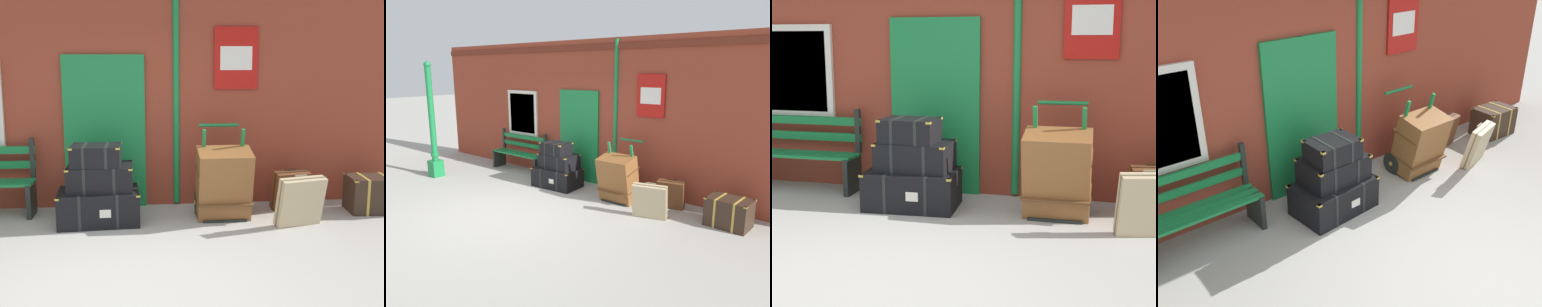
{
  "view_description": "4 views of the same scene",
  "coord_description": "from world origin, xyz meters",
  "views": [
    {
      "loc": [
        0.22,
        -4.54,
        2.07
      ],
      "look_at": [
        0.81,
        1.6,
        0.89
      ],
      "focal_mm": 47.53,
      "sensor_mm": 36.0,
      "label": 1
    },
    {
      "loc": [
        4.95,
        -4.22,
        2.55
      ],
      "look_at": [
        0.36,
        1.56,
        0.88
      ],
      "focal_mm": 34.74,
      "sensor_mm": 36.0,
      "label": 2
    },
    {
      "loc": [
        1.68,
        -3.95,
        1.81
      ],
      "look_at": [
        0.18,
        1.95,
        0.59
      ],
      "focal_mm": 52.05,
      "sensor_mm": 36.0,
      "label": 3
    },
    {
      "loc": [
        -3.33,
        -2.18,
        3.24
      ],
      "look_at": [
        0.07,
        1.91,
        0.6
      ],
      "focal_mm": 42.02,
      "sensor_mm": 36.0,
      "label": 4
    }
  ],
  "objects": [
    {
      "name": "corner_trunk",
      "position": [
        3.31,
        1.86,
        0.24
      ],
      "size": [
        0.72,
        0.53,
        0.49
      ],
      "color": "#332319",
      "rests_on": "ground"
    },
    {
      "name": "suitcase_beige",
      "position": [
        2.21,
        2.03,
        0.28
      ],
      "size": [
        0.53,
        0.36,
        0.57
      ],
      "color": "brown",
      "rests_on": "ground"
    },
    {
      "name": "lamp_post",
      "position": [
        -3.22,
        0.48,
        1.03
      ],
      "size": [
        0.28,
        0.28,
        2.74
      ],
      "color": "#197A3D",
      "rests_on": "ground"
    },
    {
      "name": "steamer_trunk_middle",
      "position": [
        -0.33,
        1.75,
        0.58
      ],
      "size": [
        0.81,
        0.55,
        0.33
      ],
      "color": "black",
      "rests_on": "steamer_trunk_base"
    },
    {
      "name": "suitcase_tan",
      "position": [
        2.13,
        1.33,
        0.32
      ],
      "size": [
        0.64,
        0.41,
        0.65
      ],
      "color": "tan",
      "rests_on": "ground"
    },
    {
      "name": "large_brown_trunk",
      "position": [
        1.23,
        1.71,
        0.48
      ],
      "size": [
        0.7,
        0.61,
        0.95
      ],
      "color": "brown",
      "rests_on": "ground"
    },
    {
      "name": "brick_facade",
      "position": [
        -0.02,
        2.6,
        1.6
      ],
      "size": [
        10.4,
        0.35,
        3.2
      ],
      "color": "brown",
      "rests_on": "ground"
    },
    {
      "name": "platform_bench",
      "position": [
        -2.03,
        2.16,
        0.44
      ],
      "size": [
        1.6,
        0.43,
        1.01
      ],
      "color": "#197A3D",
      "rests_on": "ground"
    },
    {
      "name": "ground_plane",
      "position": [
        0.0,
        0.0,
        0.0
      ],
      "size": [
        60.0,
        60.0,
        0.0
      ],
      "primitive_type": "plane",
      "color": "#A3A099"
    },
    {
      "name": "steamer_trunk_base",
      "position": [
        -0.36,
        1.72,
        0.21
      ],
      "size": [
        1.05,
        0.71,
        0.43
      ],
      "color": "black",
      "rests_on": "ground"
    },
    {
      "name": "porters_trolley",
      "position": [
        1.23,
        1.89,
        0.27
      ],
      "size": [
        0.71,
        0.66,
        1.18
      ],
      "color": "black",
      "rests_on": "ground"
    },
    {
      "name": "steamer_trunk_top",
      "position": [
        -0.37,
        1.71,
        0.87
      ],
      "size": [
        0.62,
        0.46,
        0.27
      ],
      "color": "black",
      "rests_on": "steamer_trunk_middle"
    }
  ]
}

